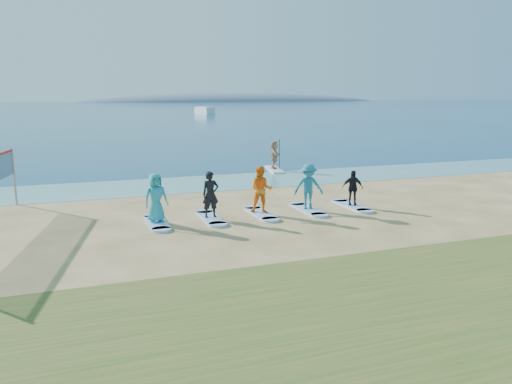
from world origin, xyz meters
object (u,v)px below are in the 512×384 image
object	(u,v)px
student_2	(261,190)
surfboard_4	(352,206)
student_0	(156,198)
student_1	(210,194)
surfboard_1	(211,218)
boat_offshore_b	(204,114)
surfboard_3	(308,210)
paddleboarder	(274,155)
paddleboard	(274,169)
student_3	(308,186)
surfboard_0	(157,223)
student_4	(352,188)
surfboard_2	(261,214)

from	to	relation	value
student_2	surfboard_4	world-z (taller)	student_2
student_0	student_1	xyz separation A→B (m)	(2.10, 0.00, -0.02)
surfboard_1	student_1	bearing A→B (deg)	0.00
boat_offshore_b	surfboard_3	size ratio (longest dim) A/B	2.84
paddleboarder	paddleboard	bearing A→B (deg)	0.00
student_3	student_1	bearing A→B (deg)	-163.71
surfboard_0	paddleboard	bearing A→B (deg)	49.79
paddleboarder	surfboard_0	bearing A→B (deg)	155.86
paddleboard	surfboard_4	bearing A→B (deg)	-83.29
paddleboard	student_4	xyz separation A→B (m)	(-0.78, -10.87, 0.79)
surfboard_0	student_4	xyz separation A→B (m)	(8.41, 0.00, 0.80)
surfboard_1	surfboard_3	size ratio (longest dim) A/B	1.00
surfboard_4	student_2	bearing A→B (deg)	180.00
surfboard_1	surfboard_4	world-z (taller)	same
boat_offshore_b	surfboard_0	xyz separation A→B (m)	(-27.08, -99.43, 0.04)
boat_offshore_b	student_0	xyz separation A→B (m)	(-27.08, -99.43, 1.01)
student_3	surfboard_1	bearing A→B (deg)	-163.71
surfboard_0	student_0	xyz separation A→B (m)	(0.00, 0.00, 0.96)
paddleboard	surfboard_2	world-z (taller)	paddleboard
surfboard_0	student_2	bearing A→B (deg)	0.00
surfboard_0	surfboard_3	bearing A→B (deg)	0.00
surfboard_0	surfboard_1	distance (m)	2.10
student_0	student_4	size ratio (longest dim) A/B	1.22
surfboard_2	student_0	bearing A→B (deg)	180.00
student_2	surfboard_4	distance (m)	4.32
paddleboarder	student_0	size ratio (longest dim) A/B	0.96
surfboard_3	student_4	bearing A→B (deg)	0.00
surfboard_2	student_4	distance (m)	4.28
boat_offshore_b	paddleboard	bearing A→B (deg)	-115.34
surfboard_1	student_1	world-z (taller)	student_1
surfboard_2	student_4	bearing A→B (deg)	0.00
student_0	surfboard_1	bearing A→B (deg)	-13.18
surfboard_1	surfboard_4	distance (m)	6.31
paddleboarder	student_3	world-z (taller)	student_3
student_4	student_2	bearing A→B (deg)	-156.24
surfboard_3	paddleboard	bearing A→B (deg)	75.17
paddleboarder	boat_offshore_b	world-z (taller)	paddleboarder
student_0	surfboard_2	world-z (taller)	student_0
paddleboard	student_2	size ratio (longest dim) A/B	1.59
student_1	surfboard_4	size ratio (longest dim) A/B	0.82
surfboard_0	student_1	distance (m)	2.31
paddleboard	surfboard_4	size ratio (longest dim) A/B	1.36
surfboard_1	surfboard_3	world-z (taller)	same
surfboard_1	paddleboard	bearing A→B (deg)	56.90
surfboard_0	surfboard_4	size ratio (longest dim) A/B	1.00
surfboard_3	student_1	bearing A→B (deg)	180.00
paddleboarder	boat_offshore_b	bearing A→B (deg)	4.65
surfboard_1	student_4	bearing A→B (deg)	0.00
student_3	boat_offshore_b	bearing A→B (deg)	94.49
surfboard_0	surfboard_4	world-z (taller)	same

